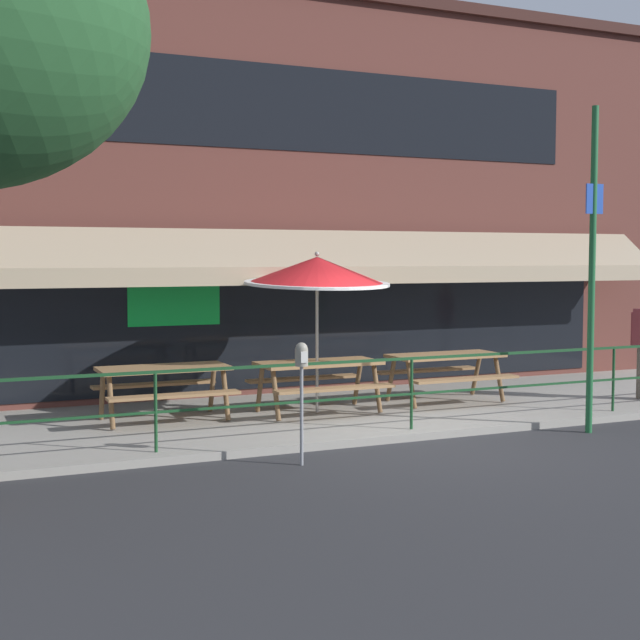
{
  "coord_description": "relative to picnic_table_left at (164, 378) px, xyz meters",
  "views": [
    {
      "loc": [
        -5.89,
        -9.94,
        2.4
      ],
      "look_at": [
        -0.76,
        1.6,
        1.5
      ],
      "focal_mm": 50.0,
      "sensor_mm": 36.0,
      "label": 1
    }
  ],
  "objects": [
    {
      "name": "patio_umbrella_centre",
      "position": [
        2.24,
        -0.25,
        1.47
      ],
      "size": [
        2.14,
        2.14,
        2.38
      ],
      "color": "#B7B2A8",
      "rests_on": "patio_deck"
    },
    {
      "name": "picnic_table_centre",
      "position": [
        2.24,
        -0.31,
        0.0
      ],
      "size": [
        1.8,
        1.42,
        0.76
      ],
      "color": "#997047",
      "rests_on": "patio_deck"
    },
    {
      "name": "street_sign_pole",
      "position": [
        5.21,
        -2.7,
        1.55
      ],
      "size": [
        0.28,
        0.09,
        4.41
      ],
      "color": "#1E6033",
      "rests_on": "ground"
    },
    {
      "name": "ground_plane",
      "position": [
        2.86,
        -2.25,
        -0.71
      ],
      "size": [
        120.0,
        120.0,
        0.0
      ],
      "primitive_type": "plane",
      "color": "#2D2D30"
    },
    {
      "name": "patio_deck",
      "position": [
        2.86,
        -0.25,
        -0.66
      ],
      "size": [
        15.0,
        4.0,
        0.1
      ],
      "primitive_type": "cube",
      "color": "#9E998E",
      "rests_on": "ground"
    },
    {
      "name": "patio_railing",
      "position": [
        2.86,
        -1.95,
        0.09
      ],
      "size": [
        13.84,
        0.04,
        0.97
      ],
      "color": "#194723",
      "rests_on": "patio_deck"
    },
    {
      "name": "picnic_table_left",
      "position": [
        0.0,
        0.0,
        0.0
      ],
      "size": [
        1.8,
        1.42,
        0.76
      ],
      "color": "#997047",
      "rests_on": "patio_deck"
    },
    {
      "name": "picnic_table_right",
      "position": [
        4.47,
        -0.21,
        0.0
      ],
      "size": [
        1.8,
        1.42,
        0.76
      ],
      "color": "#997047",
      "rests_on": "patio_deck"
    },
    {
      "name": "parking_meter_near",
      "position": [
        0.89,
        -2.86,
        0.44
      ],
      "size": [
        0.15,
        0.16,
        1.42
      ],
      "color": "gray",
      "rests_on": "ground"
    },
    {
      "name": "restaurant_building",
      "position": [
        2.86,
        1.98,
        2.75
      ],
      "size": [
        15.0,
        1.6,
        6.96
      ],
      "color": "brown",
      "rests_on": "ground"
    }
  ]
}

